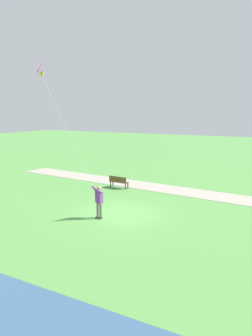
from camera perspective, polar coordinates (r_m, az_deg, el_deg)
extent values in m
plane|color=#569947|center=(18.25, -1.08, -7.91)|extent=(120.00, 120.00, 0.00)
cube|color=#ADA393|center=(23.17, 11.30, -4.22)|extent=(5.16, 32.09, 0.02)
cube|color=#232328|center=(17.39, -4.47, -8.75)|extent=(0.26, 0.17, 0.06)
cylinder|color=slate|center=(17.27, -4.44, -7.41)|extent=(0.14, 0.14, 0.82)
cube|color=#232328|center=(17.57, -4.98, -8.56)|extent=(0.26, 0.17, 0.06)
cylinder|color=slate|center=(17.45, -4.95, -7.24)|extent=(0.14, 0.14, 0.82)
cube|color=#753899|center=(17.17, -4.73, -5.06)|extent=(0.32, 0.45, 0.60)
sphere|color=tan|center=(17.05, -4.75, -3.57)|extent=(0.22, 0.22, 0.22)
ellipsoid|color=tan|center=(17.05, -4.71, -3.43)|extent=(0.28, 0.28, 0.13)
cylinder|color=#753899|center=(16.85, -5.13, -3.77)|extent=(0.46, 0.46, 0.43)
cylinder|color=#753899|center=(16.98, -5.51, -3.67)|extent=(0.56, 0.21, 0.43)
sphere|color=tan|center=(16.79, -5.75, -3.38)|extent=(0.10, 0.10, 0.10)
pyramid|color=#E02D9E|center=(14.94, -13.89, 17.05)|extent=(1.17, 1.17, 0.64)
cone|color=yellow|center=(14.89, -14.49, 15.46)|extent=(0.28, 0.28, 0.22)
cylinder|color=black|center=(14.90, -14.50, 15.88)|extent=(0.88, 0.87, 0.02)
cylinder|color=silver|center=(15.58, -9.78, 5.39)|extent=(2.59, 0.77, 5.32)
cube|color=brown|center=(24.06, -1.22, -2.42)|extent=(0.57, 1.53, 0.05)
cube|color=brown|center=(23.86, -1.49, -1.97)|extent=(0.17, 1.50, 0.40)
cube|color=#2D2D33|center=(24.61, -2.28, -2.68)|extent=(0.06, 0.06, 0.45)
cube|color=#2D2D33|center=(24.36, -2.73, -2.81)|extent=(0.06, 0.06, 0.45)
cube|color=#2D2D33|center=(23.86, 0.32, -3.07)|extent=(0.06, 0.06, 0.45)
cube|color=#2D2D33|center=(23.61, -0.11, -3.22)|extent=(0.06, 0.06, 0.45)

